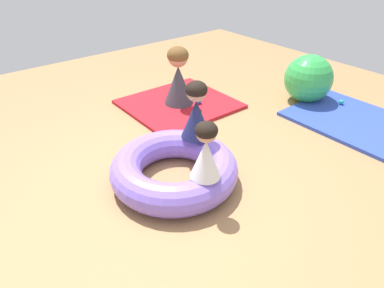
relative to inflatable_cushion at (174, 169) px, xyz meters
name	(u,v)px	position (x,y,z in m)	size (l,w,h in m)	color
ground_plane	(195,184)	(0.14, 0.11, -0.14)	(8.00, 8.00, 0.00)	#9E7549
gym_mat_center_rear	(374,129)	(0.65, 2.30, -0.12)	(1.86, 1.10, 0.04)	#2D47B7
gym_mat_far_right	(179,104)	(-1.24, 0.98, -0.12)	(1.19, 1.28, 0.04)	#B21923
inflatable_cushion	(174,169)	(0.00, 0.00, 0.00)	(1.12, 1.12, 0.28)	#8466E0
child_in_white	(206,151)	(0.39, 0.02, 0.37)	(0.25, 0.25, 0.48)	white
child_in_navy	(196,111)	(-0.14, 0.36, 0.40)	(0.38, 0.38, 0.54)	navy
adult_seated	(178,77)	(-1.24, 0.98, 0.25)	(0.45, 0.45, 0.72)	#383842
play_ball_teal	(341,102)	(0.09, 2.54, -0.07)	(0.06, 0.06, 0.06)	teal
play_ball_blue	(199,101)	(-1.06, 1.16, -0.06)	(0.07, 0.07, 0.07)	blue
exercise_ball_large	(308,79)	(-0.32, 2.36, 0.17)	(0.61, 0.61, 0.61)	green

